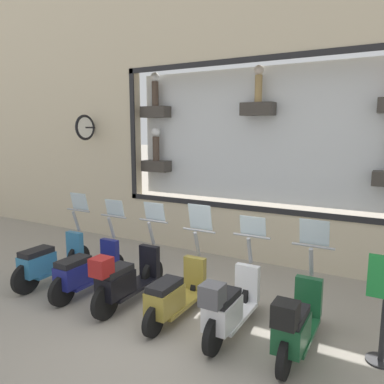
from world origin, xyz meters
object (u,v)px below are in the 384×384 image
Objects in this scene: scooter_navy_4 at (86,270)px; scooter_green_0 at (296,322)px; scooter_olive_2 at (175,293)px; scooter_black_3 at (125,278)px; scooter_white_1 at (229,305)px; scooter_teal_5 at (50,261)px.

scooter_green_0 is at bearing -91.00° from scooter_navy_4.
scooter_olive_2 is 0.99× the size of scooter_navy_4.
scooter_black_3 reaches higher than scooter_navy_4.
scooter_black_3 is 0.94m from scooter_navy_4.
scooter_olive_2 is at bearing 88.08° from scooter_green_0.
scooter_navy_4 is (0.00, 1.87, 0.02)m from scooter_olive_2.
scooter_white_1 is at bearing -93.58° from scooter_olive_2.
scooter_black_3 is at bearing 93.07° from scooter_olive_2.
scooter_green_0 reaches higher than scooter_black_3.
scooter_olive_2 is 1.87m from scooter_navy_4.
scooter_green_0 is 0.99× the size of scooter_teal_5.
scooter_green_0 is 1.00× the size of scooter_olive_2.
scooter_teal_5 is at bearing 89.85° from scooter_olive_2.
scooter_olive_2 reaches higher than scooter_teal_5.
scooter_white_1 is at bearing -91.01° from scooter_teal_5.
scooter_navy_4 is (0.05, 0.93, -0.05)m from scooter_black_3.
scooter_navy_4 is at bearing 89.91° from scooter_olive_2.
scooter_teal_5 is (0.07, 3.73, -0.03)m from scooter_white_1.
scooter_olive_2 is 2.80m from scooter_teal_5.
scooter_olive_2 is (0.06, 1.87, -0.05)m from scooter_green_0.
scooter_white_1 is 1.00× the size of scooter_navy_4.
scooter_teal_5 reaches higher than scooter_green_0.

